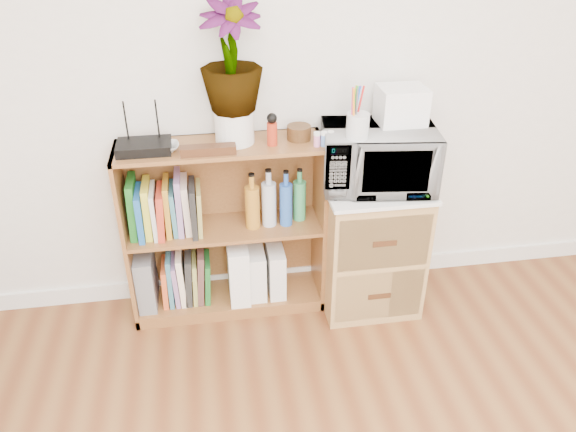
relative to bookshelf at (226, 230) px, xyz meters
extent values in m
cube|color=white|center=(0.35, 0.14, -0.42)|extent=(4.00, 0.02, 0.10)
cube|color=brown|center=(0.00, 0.00, 0.00)|extent=(1.00, 0.30, 0.95)
cube|color=#9E7542|center=(0.75, -0.08, -0.12)|extent=(0.50, 0.45, 0.70)
imported|color=white|center=(0.75, -0.08, 0.39)|extent=(0.58, 0.43, 0.30)
cylinder|color=silver|center=(0.61, -0.17, 0.60)|extent=(0.10, 0.10, 0.11)
cube|color=white|center=(0.86, -0.02, 0.63)|extent=(0.22, 0.18, 0.17)
cube|color=black|center=(-0.35, -0.02, 0.50)|extent=(0.24, 0.17, 0.04)
imported|color=silver|center=(-0.25, -0.03, 0.49)|extent=(0.13, 0.13, 0.03)
cylinder|color=white|center=(0.07, 0.02, 0.55)|extent=(0.18, 0.18, 0.16)
imported|color=#337B31|center=(0.07, 0.02, 0.88)|extent=(0.28, 0.28, 0.50)
cube|color=#341C0E|center=(-0.06, -0.10, 0.50)|extent=(0.25, 0.06, 0.04)
cylinder|color=#AB2B15|center=(0.24, -0.04, 0.53)|extent=(0.05, 0.05, 0.11)
cylinder|color=#3A2410|center=(0.38, 0.01, 0.51)|extent=(0.12, 0.12, 0.07)
cube|color=pink|center=(0.48, -0.09, 0.51)|extent=(0.12, 0.04, 0.06)
cube|color=slate|center=(-0.43, 0.00, -0.25)|extent=(0.09, 0.24, 0.31)
cube|color=white|center=(0.05, -0.01, -0.24)|extent=(0.11, 0.27, 0.33)
cube|color=white|center=(0.15, -0.01, -0.27)|extent=(0.09, 0.22, 0.27)
cube|color=white|center=(0.25, -0.01, -0.27)|extent=(0.09, 0.22, 0.27)
cube|color=#1D7021|center=(-0.44, 0.00, 0.17)|extent=(0.04, 0.20, 0.30)
cube|color=#1A55A1|center=(-0.41, 0.00, 0.15)|extent=(0.03, 0.20, 0.25)
cube|color=yellow|center=(-0.37, 0.00, 0.16)|extent=(0.04, 0.20, 0.27)
cube|color=silver|center=(-0.34, 0.00, 0.15)|extent=(0.02, 0.20, 0.25)
cube|color=red|center=(-0.31, 0.00, 0.15)|extent=(0.05, 0.20, 0.24)
cube|color=#BA8620|center=(-0.28, 0.00, 0.16)|extent=(0.03, 0.20, 0.27)
cube|color=teal|center=(-0.25, 0.00, 0.14)|extent=(0.03, 0.20, 0.23)
cube|color=#9370A8|center=(-0.22, 0.00, 0.18)|extent=(0.03, 0.20, 0.30)
cube|color=beige|center=(-0.18, 0.00, 0.16)|extent=(0.04, 0.20, 0.27)
cube|color=black|center=(-0.15, 0.00, 0.16)|extent=(0.03, 0.20, 0.26)
cube|color=#A1964A|center=(-0.12, 0.00, 0.14)|extent=(0.03, 0.20, 0.24)
cylinder|color=#B77822|center=(0.14, 0.00, 0.17)|extent=(0.07, 0.07, 0.29)
cylinder|color=silver|center=(0.22, 0.00, 0.17)|extent=(0.07, 0.07, 0.30)
cylinder|color=blue|center=(0.31, 0.00, 0.17)|extent=(0.06, 0.06, 0.29)
cylinder|color=#37995B|center=(0.39, 0.00, 0.16)|extent=(0.07, 0.07, 0.27)
cylinder|color=yellow|center=(0.46, 0.00, 0.18)|extent=(0.07, 0.07, 0.31)
cylinder|color=silver|center=(0.55, 0.00, 0.18)|extent=(0.06, 0.06, 0.31)
cube|color=#DC5626|center=(-0.34, 0.00, -0.29)|extent=(0.03, 0.19, 0.23)
cube|color=teal|center=(-0.31, 0.00, -0.26)|extent=(0.03, 0.19, 0.29)
cube|color=#91689D|center=(-0.28, 0.00, -0.28)|extent=(0.03, 0.19, 0.25)
cube|color=#FFE5C6|center=(-0.25, 0.00, -0.26)|extent=(0.04, 0.19, 0.29)
cube|color=#272727|center=(-0.21, 0.00, -0.27)|extent=(0.05, 0.19, 0.28)
cube|color=#9F9D49|center=(-0.18, 0.00, -0.28)|extent=(0.03, 0.19, 0.25)
cube|color=brown|center=(-0.15, 0.00, -0.26)|extent=(0.06, 0.19, 0.30)
cube|color=#1A6223|center=(-0.11, 0.00, -0.28)|extent=(0.04, 0.19, 0.24)
camera|label=1|loc=(-0.07, -2.46, 1.52)|focal=35.00mm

